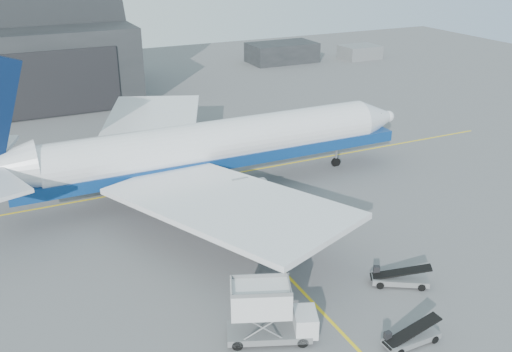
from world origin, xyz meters
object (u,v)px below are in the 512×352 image
pushback_tug (269,241)px  belt_loader_b (399,278)px  catering_truck (268,313)px  belt_loader_a (411,337)px  airliner (200,148)px

pushback_tug → belt_loader_b: pushback_tug is taller
catering_truck → belt_loader_b: size_ratio=1.43×
catering_truck → belt_loader_a: 9.48m
airliner → belt_loader_b: 24.46m
belt_loader_a → belt_loader_b: belt_loader_b is taller
catering_truck → belt_loader_a: bearing=-6.8°
catering_truck → belt_loader_b: catering_truck is taller
airliner → pushback_tug: bearing=-85.7°
pushback_tug → belt_loader_a: (2.90, -14.93, -0.25)m
belt_loader_b → belt_loader_a: bearing=-91.7°
belt_loader_a → catering_truck: bearing=150.8°
catering_truck → airliner: bearing=101.7°
catering_truck → pushback_tug: bearing=84.7°
pushback_tug → belt_loader_a: size_ratio=1.12×
catering_truck → belt_loader_a: catering_truck is taller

